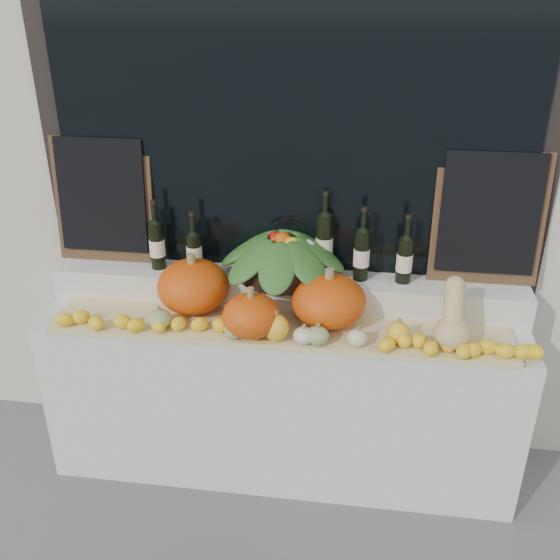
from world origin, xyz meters
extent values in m
cube|color=black|center=(0.00, 1.80, 1.90)|extent=(2.40, 0.04, 2.10)
cube|color=black|center=(0.00, 1.77, 1.90)|extent=(2.20, 0.02, 2.00)
cube|color=silver|center=(0.00, 1.52, 0.44)|extent=(2.30, 0.55, 0.88)
cube|color=silver|center=(0.00, 1.68, 0.96)|extent=(2.30, 0.25, 0.16)
cube|color=tan|center=(0.00, 1.40, 0.89)|extent=(2.10, 0.32, 0.02)
ellipsoid|color=#D64C0B|center=(-0.42, 1.50, 1.03)|extent=(0.34, 0.34, 0.25)
ellipsoid|color=#D64C0B|center=(0.22, 1.47, 1.02)|extent=(0.34, 0.34, 0.23)
ellipsoid|color=#D64C0B|center=(-0.11, 1.32, 1.00)|extent=(0.34, 0.34, 0.19)
ellipsoid|color=tan|center=(0.76, 1.33, 0.98)|extent=(0.16, 0.16, 0.14)
cylinder|color=tan|center=(0.76, 1.38, 1.09)|extent=(0.09, 0.14, 0.18)
sphere|color=tan|center=(0.76, 1.42, 1.16)|extent=(0.09, 0.09, 0.09)
ellipsoid|color=#31681F|center=(0.19, 1.28, 0.95)|extent=(0.10, 0.10, 0.08)
cylinder|color=olive|center=(0.19, 1.28, 1.00)|extent=(0.02, 0.02, 0.02)
ellipsoid|color=#31681F|center=(-0.18, 1.28, 0.95)|extent=(0.09, 0.09, 0.08)
cylinder|color=olive|center=(-0.18, 1.28, 1.00)|extent=(0.02, 0.02, 0.02)
ellipsoid|color=beige|center=(0.13, 1.28, 0.94)|extent=(0.09, 0.09, 0.07)
cylinder|color=olive|center=(0.13, 1.28, 0.99)|extent=(0.02, 0.02, 0.02)
ellipsoid|color=yellow|center=(0.01, 1.29, 0.97)|extent=(0.11, 0.11, 0.12)
cylinder|color=olive|center=(0.01, 1.29, 1.04)|extent=(0.02, 0.02, 0.02)
ellipsoid|color=beige|center=(0.36, 1.29, 0.94)|extent=(0.09, 0.09, 0.08)
cylinder|color=olive|center=(0.36, 1.29, 0.99)|extent=(0.02, 0.02, 0.02)
ellipsoid|color=yellow|center=(0.53, 1.34, 0.96)|extent=(0.10, 0.10, 0.10)
cylinder|color=olive|center=(0.53, 1.34, 1.02)|extent=(0.02, 0.02, 0.02)
ellipsoid|color=#31681F|center=(-0.53, 1.32, 0.95)|extent=(0.11, 0.11, 0.09)
cylinder|color=olive|center=(-0.53, 1.32, 1.01)|extent=(0.02, 0.02, 0.02)
cylinder|color=black|center=(-0.02, 1.66, 1.09)|extent=(0.42, 0.42, 0.10)
cylinder|color=black|center=(-0.64, 1.66, 1.16)|extent=(0.07, 0.07, 0.24)
cylinder|color=black|center=(-0.64, 1.66, 1.33)|extent=(0.03, 0.03, 0.10)
cylinder|color=beige|center=(-0.64, 1.66, 1.15)|extent=(0.08, 0.08, 0.08)
cylinder|color=black|center=(-0.64, 1.66, 1.38)|extent=(0.03, 0.03, 0.02)
cylinder|color=black|center=(-0.45, 1.67, 1.13)|extent=(0.07, 0.07, 0.19)
cylinder|color=black|center=(-0.45, 1.67, 1.28)|extent=(0.03, 0.03, 0.10)
cylinder|color=beige|center=(-0.45, 1.67, 1.12)|extent=(0.08, 0.08, 0.08)
cylinder|color=black|center=(-0.45, 1.67, 1.33)|extent=(0.03, 0.03, 0.02)
cylinder|color=black|center=(0.18, 1.73, 1.19)|extent=(0.08, 0.08, 0.30)
cylinder|color=black|center=(0.18, 1.73, 1.39)|extent=(0.03, 0.03, 0.10)
cylinder|color=beige|center=(0.18, 1.73, 1.18)|extent=(0.08, 0.08, 0.08)
cylinder|color=black|center=(0.18, 1.73, 1.44)|extent=(0.03, 0.03, 0.02)
cylinder|color=black|center=(0.36, 1.68, 1.16)|extent=(0.07, 0.07, 0.25)
cylinder|color=black|center=(0.36, 1.68, 1.34)|extent=(0.03, 0.03, 0.10)
cylinder|color=beige|center=(0.36, 1.68, 1.15)|extent=(0.08, 0.08, 0.08)
cylinder|color=black|center=(0.36, 1.68, 1.39)|extent=(0.03, 0.03, 0.02)
cylinder|color=black|center=(0.56, 1.67, 1.15)|extent=(0.07, 0.07, 0.22)
cylinder|color=black|center=(0.56, 1.67, 1.31)|extent=(0.03, 0.03, 0.10)
cylinder|color=beige|center=(0.56, 1.67, 1.14)|extent=(0.08, 0.08, 0.08)
cylinder|color=black|center=(0.56, 1.67, 1.37)|extent=(0.03, 0.03, 0.02)
cube|color=#4C331E|center=(-0.92, 1.75, 1.35)|extent=(0.50, 0.08, 0.62)
cube|color=black|center=(-0.92, 1.73, 1.38)|extent=(0.44, 0.07, 0.56)
cube|color=#4C331E|center=(0.92, 1.75, 1.35)|extent=(0.50, 0.08, 0.62)
cube|color=black|center=(0.92, 1.73, 1.38)|extent=(0.44, 0.07, 0.56)
camera|label=1|loc=(0.35, -1.03, 2.37)|focal=40.00mm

